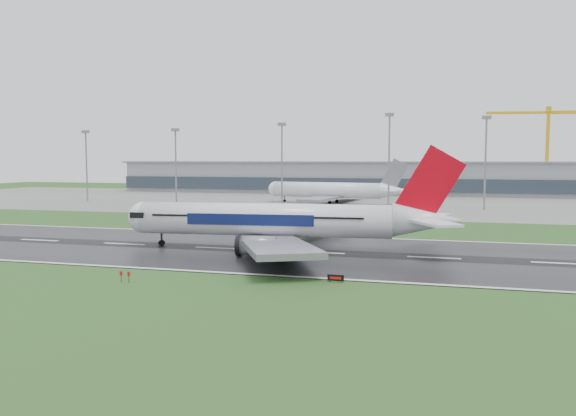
% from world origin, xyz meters
% --- Properties ---
extents(ground, '(520.00, 520.00, 0.00)m').
position_xyz_m(ground, '(0.00, 0.00, 0.00)').
color(ground, '#22491A').
rests_on(ground, ground).
extents(runway, '(400.00, 45.00, 0.10)m').
position_xyz_m(runway, '(0.00, 0.00, 0.05)').
color(runway, black).
rests_on(runway, ground).
extents(apron, '(400.00, 130.00, 0.08)m').
position_xyz_m(apron, '(0.00, 125.00, 0.04)').
color(apron, slate).
rests_on(apron, ground).
extents(terminal, '(240.00, 36.00, 15.00)m').
position_xyz_m(terminal, '(0.00, 185.00, 7.50)').
color(terminal, gray).
rests_on(terminal, ground).
extents(main_airliner, '(68.32, 65.63, 18.56)m').
position_xyz_m(main_airliner, '(13.10, 2.38, 9.38)').
color(main_airliner, white).
rests_on(main_airliner, runway).
extents(parked_airliner, '(63.15, 59.87, 16.47)m').
position_xyz_m(parked_airliner, '(-0.12, 113.88, 8.31)').
color(parked_airliner, white).
rests_on(parked_airliner, apron).
extents(tower_crane, '(42.42, 8.75, 42.20)m').
position_xyz_m(tower_crane, '(88.15, 200.00, 21.10)').
color(tower_crane, gold).
rests_on(tower_crane, ground).
extents(runway_sign, '(2.30, 0.79, 1.04)m').
position_xyz_m(runway_sign, '(27.29, -23.46, 0.52)').
color(runway_sign, black).
rests_on(runway_sign, ground).
extents(floodmast_0, '(0.64, 0.64, 27.25)m').
position_xyz_m(floodmast_0, '(-97.62, 100.00, 13.62)').
color(floodmast_0, gray).
rests_on(floodmast_0, ground).
extents(floodmast_1, '(0.64, 0.64, 27.45)m').
position_xyz_m(floodmast_1, '(-58.30, 100.00, 13.73)').
color(floodmast_1, gray).
rests_on(floodmast_1, ground).
extents(floodmast_2, '(0.64, 0.64, 28.89)m').
position_xyz_m(floodmast_2, '(-16.04, 100.00, 14.44)').
color(floodmast_2, gray).
rests_on(floodmast_2, ground).
extents(floodmast_3, '(0.64, 0.64, 31.54)m').
position_xyz_m(floodmast_3, '(22.46, 100.00, 15.77)').
color(floodmast_3, gray).
rests_on(floodmast_3, ground).
extents(floodmast_4, '(0.64, 0.64, 30.00)m').
position_xyz_m(floodmast_4, '(54.02, 100.00, 15.00)').
color(floodmast_4, gray).
rests_on(floodmast_4, ground).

